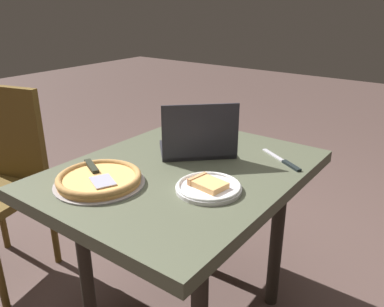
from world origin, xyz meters
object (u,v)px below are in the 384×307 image
pizza_plate (208,187)px  pizza_tray (99,179)px  dining_table (183,187)px  laptop (198,143)px  chair_near (1,174)px  table_knife (284,162)px

pizza_plate → pizza_tray: size_ratio=0.71×
dining_table → laptop: (-0.15, -0.04, 0.13)m
laptop → pizza_plate: bearing=42.1°
laptop → chair_near: 0.99m
laptop → chair_near: (0.41, -0.87, -0.23)m
dining_table → table_knife: bearing=133.8°
pizza_plate → chair_near: chair_near is taller
laptop → pizza_plate: (0.25, 0.22, -0.04)m
laptop → pizza_tray: laptop is taller
pizza_tray → dining_table: bearing=153.0°
laptop → chair_near: laptop is taller
pizza_tray → table_knife: (-0.57, 0.44, -0.02)m
laptop → pizza_plate: laptop is taller
pizza_plate → table_knife: (-0.38, 0.11, -0.01)m
laptop → table_knife: (-0.13, 0.33, -0.05)m
dining_table → pizza_tray: pizza_tray is taller
table_knife → chair_near: size_ratio=0.24×
laptop → pizza_plate: 0.33m
laptop → chair_near: bearing=-64.8°
table_knife → chair_near: bearing=-65.6°
laptop → chair_near: size_ratio=0.40×
pizza_tray → table_knife: size_ratio=1.43×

